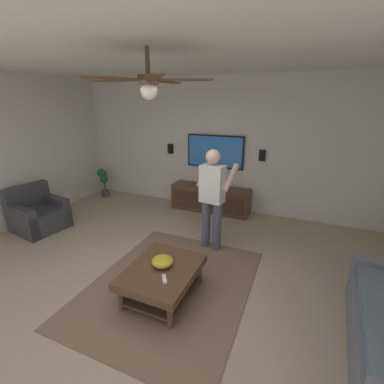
{
  "coord_description": "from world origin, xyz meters",
  "views": [
    {
      "loc": [
        -2.45,
        -1.69,
        2.33
      ],
      "look_at": [
        1.35,
        -0.07,
        0.9
      ],
      "focal_mm": 25.0,
      "sensor_mm": 36.0,
      "label": 1
    }
  ],
  "objects_px": {
    "media_console": "(210,199)",
    "wall_speaker_left": "(262,155)",
    "bowl": "(162,261)",
    "vase_round": "(218,182)",
    "ceiling_fan": "(148,83)",
    "remote_white": "(164,279)",
    "person_standing": "(213,194)",
    "coffee_table": "(163,275)",
    "armchair": "(38,215)",
    "tv": "(215,152)",
    "potted_plant_short": "(103,178)",
    "wall_speaker_right": "(171,149)"
  },
  "relations": [
    {
      "from": "media_console",
      "to": "potted_plant_short",
      "type": "distance_m",
      "value": 2.79
    },
    {
      "from": "person_standing",
      "to": "bowl",
      "type": "bearing_deg",
      "value": 179.82
    },
    {
      "from": "potted_plant_short",
      "to": "wall_speaker_right",
      "type": "xyz_separation_m",
      "value": [
        0.42,
        -1.7,
        0.79
      ]
    },
    {
      "from": "potted_plant_short",
      "to": "ceiling_fan",
      "type": "relative_size",
      "value": 0.61
    },
    {
      "from": "vase_round",
      "to": "wall_speaker_left",
      "type": "relative_size",
      "value": 1.0
    },
    {
      "from": "media_console",
      "to": "ceiling_fan",
      "type": "height_order",
      "value": "ceiling_fan"
    },
    {
      "from": "armchair",
      "to": "potted_plant_short",
      "type": "distance_m",
      "value": 1.94
    },
    {
      "from": "wall_speaker_left",
      "to": "person_standing",
      "type": "bearing_deg",
      "value": 165.13
    },
    {
      "from": "potted_plant_short",
      "to": "ceiling_fan",
      "type": "height_order",
      "value": "ceiling_fan"
    },
    {
      "from": "wall_speaker_left",
      "to": "ceiling_fan",
      "type": "height_order",
      "value": "ceiling_fan"
    },
    {
      "from": "remote_white",
      "to": "wall_speaker_left",
      "type": "relative_size",
      "value": 0.68
    },
    {
      "from": "potted_plant_short",
      "to": "armchair",
      "type": "bearing_deg",
      "value": -177.3
    },
    {
      "from": "ceiling_fan",
      "to": "armchair",
      "type": "bearing_deg",
      "value": 75.56
    },
    {
      "from": "wall_speaker_right",
      "to": "ceiling_fan",
      "type": "xyz_separation_m",
      "value": [
        -3.13,
        -1.43,
        1.22
      ]
    },
    {
      "from": "armchair",
      "to": "ceiling_fan",
      "type": "height_order",
      "value": "ceiling_fan"
    },
    {
      "from": "tv",
      "to": "ceiling_fan",
      "type": "distance_m",
      "value": 3.36
    },
    {
      "from": "potted_plant_short",
      "to": "vase_round",
      "type": "relative_size",
      "value": 3.24
    },
    {
      "from": "bowl",
      "to": "wall_speaker_right",
      "type": "xyz_separation_m",
      "value": [
        3.0,
        1.43,
        0.8
      ]
    },
    {
      "from": "tv",
      "to": "bowl",
      "type": "xyz_separation_m",
      "value": [
        -2.98,
        -0.35,
        -0.82
      ]
    },
    {
      "from": "wall_speaker_right",
      "to": "ceiling_fan",
      "type": "distance_m",
      "value": 3.65
    },
    {
      "from": "remote_white",
      "to": "ceiling_fan",
      "type": "bearing_deg",
      "value": -159.22
    },
    {
      "from": "person_standing",
      "to": "vase_round",
      "type": "height_order",
      "value": "person_standing"
    },
    {
      "from": "bowl",
      "to": "wall_speaker_left",
      "type": "bearing_deg",
      "value": -12.17
    },
    {
      "from": "tv",
      "to": "ceiling_fan",
      "type": "bearing_deg",
      "value": 6.36
    },
    {
      "from": "tv",
      "to": "wall_speaker_right",
      "type": "height_order",
      "value": "tv"
    },
    {
      "from": "armchair",
      "to": "person_standing",
      "type": "height_order",
      "value": "person_standing"
    },
    {
      "from": "media_console",
      "to": "bowl",
      "type": "bearing_deg",
      "value": 7.18
    },
    {
      "from": "media_console",
      "to": "wall_speaker_left",
      "type": "height_order",
      "value": "wall_speaker_left"
    },
    {
      "from": "tv",
      "to": "wall_speaker_left",
      "type": "distance_m",
      "value": 0.99
    },
    {
      "from": "bowl",
      "to": "wall_speaker_right",
      "type": "relative_size",
      "value": 1.21
    },
    {
      "from": "media_console",
      "to": "wall_speaker_right",
      "type": "bearing_deg",
      "value": -103.22
    },
    {
      "from": "person_standing",
      "to": "bowl",
      "type": "distance_m",
      "value": 1.38
    },
    {
      "from": "armchair",
      "to": "potted_plant_short",
      "type": "bearing_deg",
      "value": 100.96
    },
    {
      "from": "bowl",
      "to": "wall_speaker_left",
      "type": "distance_m",
      "value": 3.17
    },
    {
      "from": "bowl",
      "to": "remote_white",
      "type": "height_order",
      "value": "bowl"
    },
    {
      "from": "coffee_table",
      "to": "bowl",
      "type": "xyz_separation_m",
      "value": [
        0.05,
        0.02,
        0.16
      ]
    },
    {
      "from": "coffee_table",
      "to": "ceiling_fan",
      "type": "bearing_deg",
      "value": 167.49
    },
    {
      "from": "wall_speaker_right",
      "to": "ceiling_fan",
      "type": "bearing_deg",
      "value": -155.45
    },
    {
      "from": "media_console",
      "to": "wall_speaker_right",
      "type": "distance_m",
      "value": 1.48
    },
    {
      "from": "person_standing",
      "to": "potted_plant_short",
      "type": "distance_m",
      "value": 3.59
    },
    {
      "from": "armchair",
      "to": "media_console",
      "type": "distance_m",
      "value": 3.41
    },
    {
      "from": "vase_round",
      "to": "wall_speaker_right",
      "type": "height_order",
      "value": "wall_speaker_right"
    },
    {
      "from": "potted_plant_short",
      "to": "coffee_table",
      "type": "bearing_deg",
      "value": -129.82
    },
    {
      "from": "person_standing",
      "to": "remote_white",
      "type": "bearing_deg",
      "value": -173.16
    },
    {
      "from": "wall_speaker_left",
      "to": "ceiling_fan",
      "type": "bearing_deg",
      "value": 168.35
    },
    {
      "from": "bowl",
      "to": "ceiling_fan",
      "type": "bearing_deg",
      "value": -179.41
    },
    {
      "from": "potted_plant_short",
      "to": "remote_white",
      "type": "relative_size",
      "value": 4.76
    },
    {
      "from": "tv",
      "to": "wall_speaker_left",
      "type": "bearing_deg",
      "value": 90.76
    },
    {
      "from": "armchair",
      "to": "person_standing",
      "type": "relative_size",
      "value": 0.56
    },
    {
      "from": "armchair",
      "to": "media_console",
      "type": "xyz_separation_m",
      "value": [
        2.09,
        -2.69,
        -0.0
      ]
    }
  ]
}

